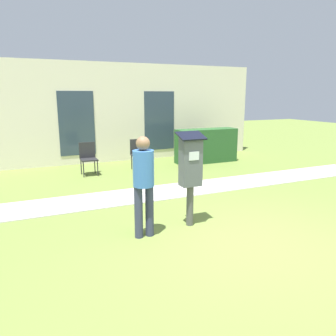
# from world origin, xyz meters

# --- Properties ---
(ground_plane) EXTENTS (40.00, 40.00, 0.00)m
(ground_plane) POSITION_xyz_m (0.00, 0.00, 0.00)
(ground_plane) COLOR olive
(sidewalk) EXTENTS (12.00, 1.10, 0.02)m
(sidewalk) POSITION_xyz_m (0.00, 3.03, 0.01)
(sidewalk) COLOR beige
(sidewalk) RESTS_ON ground
(building_facade) EXTENTS (10.00, 0.26, 3.20)m
(building_facade) POSITION_xyz_m (0.00, 7.12, 1.60)
(building_facade) COLOR beige
(building_facade) RESTS_ON ground
(parking_meter) EXTENTS (0.44, 0.31, 1.59)m
(parking_meter) POSITION_xyz_m (-0.50, 1.08, 1.02)
(parking_meter) COLOR #4C4C4C
(parking_meter) RESTS_ON ground
(person_standing) EXTENTS (0.32, 0.32, 1.58)m
(person_standing) POSITION_xyz_m (-1.36, 0.96, 0.93)
(person_standing) COLOR #333851
(person_standing) RESTS_ON ground
(outdoor_chair_left) EXTENTS (0.44, 0.44, 0.90)m
(outdoor_chair_left) POSITION_xyz_m (-1.37, 5.48, 0.53)
(outdoor_chair_left) COLOR #262628
(outdoor_chair_left) RESTS_ON ground
(outdoor_chair_middle) EXTENTS (0.44, 0.44, 0.90)m
(outdoor_chair_middle) POSITION_xyz_m (0.12, 5.54, 0.53)
(outdoor_chair_middle) COLOR #262628
(outdoor_chair_middle) RESTS_ON ground
(outdoor_chair_right) EXTENTS (0.44, 0.44, 0.90)m
(outdoor_chair_right) POSITION_xyz_m (1.61, 5.31, 0.53)
(outdoor_chair_right) COLOR #262628
(outdoor_chair_right) RESTS_ON ground
(hedge_row) EXTENTS (2.05, 0.60, 1.10)m
(hedge_row) POSITION_xyz_m (2.50, 5.65, 0.55)
(hedge_row) COLOR #285628
(hedge_row) RESTS_ON ground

